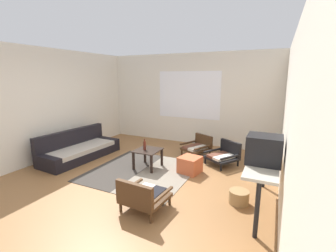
# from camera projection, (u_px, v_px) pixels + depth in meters

# --- Properties ---
(ground_plane) EXTENTS (7.80, 7.80, 0.00)m
(ground_plane) POSITION_uv_depth(u_px,v_px,m) (134.00, 180.00, 4.61)
(ground_plane) COLOR olive
(far_wall_with_window) EXTENTS (5.60, 0.13, 2.70)m
(far_wall_with_window) POSITION_uv_depth(u_px,v_px,m) (189.00, 99.00, 7.03)
(far_wall_with_window) COLOR silver
(far_wall_with_window) RESTS_ON ground
(side_wall_right) EXTENTS (0.12, 6.60, 2.70)m
(side_wall_right) POSITION_uv_depth(u_px,v_px,m) (292.00, 122.00, 3.47)
(side_wall_right) COLOR silver
(side_wall_right) RESTS_ON ground
(side_wall_left) EXTENTS (0.12, 6.60, 2.70)m
(side_wall_left) POSITION_uv_depth(u_px,v_px,m) (49.00, 104.00, 5.71)
(side_wall_left) COLOR silver
(side_wall_left) RESTS_ON ground
(area_rug) EXTENTS (2.10, 2.13, 0.01)m
(area_rug) POSITION_uv_depth(u_px,v_px,m) (142.00, 171.00, 5.03)
(area_rug) COLOR #38332D
(area_rug) RESTS_ON ground
(couch) EXTENTS (0.91, 2.05, 0.70)m
(couch) POSITION_uv_depth(u_px,v_px,m) (79.00, 150.00, 5.84)
(couch) COLOR black
(couch) RESTS_ON ground
(coffee_table) EXTENTS (0.53, 0.57, 0.42)m
(coffee_table) POSITION_uv_depth(u_px,v_px,m) (148.00, 153.00, 5.17)
(coffee_table) COLOR black
(coffee_table) RESTS_ON ground
(armchair_by_window) EXTENTS (0.80, 0.82, 0.51)m
(armchair_by_window) POSITION_uv_depth(u_px,v_px,m) (198.00, 146.00, 6.07)
(armchair_by_window) COLOR #472D19
(armchair_by_window) RESTS_ON ground
(armchair_striped_foreground) EXTENTS (0.67, 0.67, 0.54)m
(armchair_striped_foreground) POSITION_uv_depth(u_px,v_px,m) (143.00, 196.00, 3.51)
(armchair_striped_foreground) COLOR #472D19
(armchair_striped_foreground) RESTS_ON ground
(armchair_corner) EXTENTS (0.84, 0.84, 0.54)m
(armchair_corner) POSITION_uv_depth(u_px,v_px,m) (224.00, 154.00, 5.40)
(armchair_corner) COLOR black
(armchair_corner) RESTS_ON ground
(ottoman_orange) EXTENTS (0.48, 0.48, 0.35)m
(ottoman_orange) POSITION_uv_depth(u_px,v_px,m) (190.00, 165.00, 4.94)
(ottoman_orange) COLOR #BC5633
(ottoman_orange) RESTS_ON ground
(console_shelf) EXTENTS (0.43, 1.66, 0.81)m
(console_shelf) POSITION_uv_depth(u_px,v_px,m) (263.00, 164.00, 3.50)
(console_shelf) COLOR #B2AD9E
(console_shelf) RESTS_ON ground
(crt_television) EXTENTS (0.47, 0.43, 0.40)m
(crt_television) POSITION_uv_depth(u_px,v_px,m) (264.00, 149.00, 3.27)
(crt_television) COLOR black
(crt_television) RESTS_ON console_shelf
(clay_vase) EXTENTS (0.19, 0.19, 0.29)m
(clay_vase) POSITION_uv_depth(u_px,v_px,m) (266.00, 146.00, 3.77)
(clay_vase) COLOR brown
(clay_vase) RESTS_ON console_shelf
(glass_bottle) EXTENTS (0.06, 0.06, 0.25)m
(glass_bottle) POSITION_uv_depth(u_px,v_px,m) (145.00, 145.00, 5.13)
(glass_bottle) COLOR #5B2319
(glass_bottle) RESTS_ON coffee_table
(wicker_basket) EXTENTS (0.32, 0.32, 0.22)m
(wicker_basket) POSITION_uv_depth(u_px,v_px,m) (239.00, 197.00, 3.75)
(wicker_basket) COLOR #9E7A4C
(wicker_basket) RESTS_ON ground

